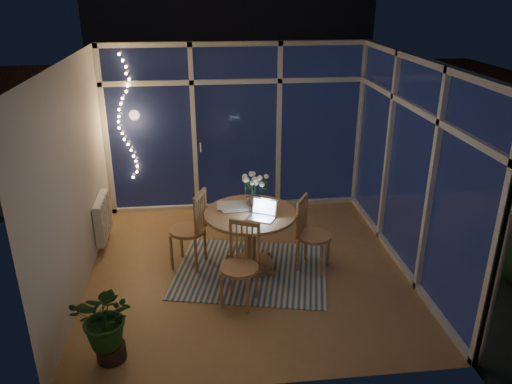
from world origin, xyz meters
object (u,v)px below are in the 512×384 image
at_px(chair_front, 239,266).
at_px(laptop, 261,210).
at_px(chair_right, 314,234).
at_px(dining_table, 250,240).
at_px(potted_plant, 108,326).
at_px(flower_vase, 254,198).
at_px(chair_left, 187,228).

distance_m(chair_front, laptop, 0.77).
distance_m(chair_right, laptop, 0.79).
distance_m(dining_table, potted_plant, 2.15).
distance_m(chair_front, flower_vase, 1.07).
bearing_deg(laptop, potted_plant, -111.79).
relative_size(chair_left, chair_front, 1.07).
distance_m(laptop, potted_plant, 2.17).
bearing_deg(chair_right, chair_front, 153.08).
bearing_deg(flower_vase, chair_left, -177.72).
height_order(chair_front, potted_plant, chair_front).
height_order(chair_right, potted_plant, chair_right).
bearing_deg(dining_table, chair_left, 168.45).
height_order(flower_vase, potted_plant, flower_vase).
xyz_separation_m(dining_table, potted_plant, (-1.51, -1.54, -0.01)).
relative_size(chair_right, laptop, 3.05).
bearing_deg(potted_plant, dining_table, 45.57).
bearing_deg(laptop, chair_right, 34.59).
bearing_deg(chair_right, chair_left, 109.73).
xyz_separation_m(dining_table, flower_vase, (0.07, 0.19, 0.49)).
xyz_separation_m(chair_right, potted_plant, (-2.30, -1.43, -0.10)).
distance_m(chair_left, potted_plant, 1.85).
height_order(laptop, flower_vase, laptop).
bearing_deg(flower_vase, chair_front, -105.67).
bearing_deg(potted_plant, laptop, 39.86).
xyz_separation_m(chair_left, laptop, (0.89, -0.34, 0.37)).
bearing_deg(chair_left, chair_front, 53.03).
xyz_separation_m(dining_table, chair_left, (-0.78, 0.16, 0.13)).
relative_size(dining_table, laptop, 3.58).
relative_size(laptop, flower_vase, 1.51).
height_order(chair_left, laptop, chair_left).
height_order(dining_table, laptop, laptop).
distance_m(dining_table, chair_left, 0.81).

